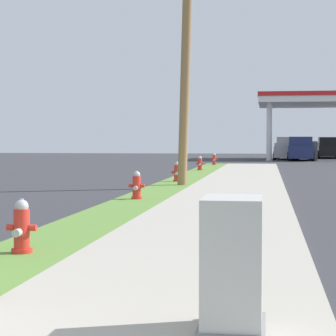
# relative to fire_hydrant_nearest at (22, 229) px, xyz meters

# --- Properties ---
(fire_hydrant_nearest) EXTENTS (0.42, 0.38, 0.74)m
(fire_hydrant_nearest) POSITION_rel_fire_hydrant_nearest_xyz_m (0.00, 0.00, 0.00)
(fire_hydrant_nearest) COLOR red
(fire_hydrant_nearest) RESTS_ON grass_verge
(fire_hydrant_second) EXTENTS (0.42, 0.38, 0.74)m
(fire_hydrant_second) POSITION_rel_fire_hydrant_nearest_xyz_m (-0.08, 8.51, 0.00)
(fire_hydrant_second) COLOR red
(fire_hydrant_second) RESTS_ON grass_verge
(fire_hydrant_third) EXTENTS (0.42, 0.37, 0.74)m
(fire_hydrant_third) POSITION_rel_fire_hydrant_nearest_xyz_m (-0.04, 16.15, 0.00)
(fire_hydrant_third) COLOR red
(fire_hydrant_third) RESTS_ON grass_verge
(fire_hydrant_fourth) EXTENTS (0.42, 0.37, 0.74)m
(fire_hydrant_fourth) POSITION_rel_fire_hydrant_nearest_xyz_m (-0.14, 25.77, 0.00)
(fire_hydrant_fourth) COLOR red
(fire_hydrant_fourth) RESTS_ON grass_verge
(fire_hydrant_fifth) EXTENTS (0.42, 0.38, 0.74)m
(fire_hydrant_fifth) POSITION_rel_fire_hydrant_nearest_xyz_m (-0.02, 33.71, 0.00)
(fire_hydrant_fifth) COLOR red
(fire_hydrant_fifth) RESTS_ON grass_verge
(utility_pole_midground) EXTENTS (0.95, 1.60, 9.82)m
(utility_pole_midground) POSITION_rel_fire_hydrant_nearest_xyz_m (0.58, 13.88, 4.67)
(utility_pole_midground) COLOR #937047
(utility_pole_midground) RESTS_ON grass_verge
(utility_cabinet) EXTENTS (0.53, 0.74, 1.09)m
(utility_cabinet) POSITION_rel_fire_hydrant_nearest_xyz_m (3.06, -3.37, 0.18)
(utility_cabinet) COLOR slate
(utility_cabinet) RESTS_ON sidewalk_slab
(car_tan_by_near_pump) EXTENTS (2.14, 4.59, 1.57)m
(car_tan_by_near_pump) POSITION_rel_fire_hydrant_nearest_xyz_m (9.17, 58.05, 0.28)
(car_tan_by_near_pump) COLOR tan
(car_tan_by_near_pump) RESTS_ON ground
(truck_black_at_forecourt) EXTENTS (2.19, 5.43, 1.97)m
(truck_black_at_forecourt) POSITION_rel_fire_hydrant_nearest_xyz_m (8.95, 54.93, 0.47)
(truck_black_at_forecourt) COLOR black
(truck_black_at_forecourt) RESTS_ON ground
(truck_silver_on_apron) EXTENTS (2.50, 5.54, 1.97)m
(truck_silver_on_apron) POSITION_rel_fire_hydrant_nearest_xyz_m (5.07, 50.60, 0.47)
(truck_silver_on_apron) COLOR #BCBCC1
(truck_silver_on_apron) RESTS_ON ground
(truck_navy_at_far_bay) EXTENTS (2.22, 5.44, 1.97)m
(truck_navy_at_far_bay) POSITION_rel_fire_hydrant_nearest_xyz_m (6.04, 47.89, 0.47)
(truck_navy_at_far_bay) COLOR navy
(truck_navy_at_far_bay) RESTS_ON ground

